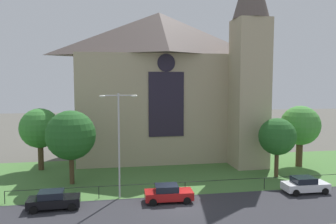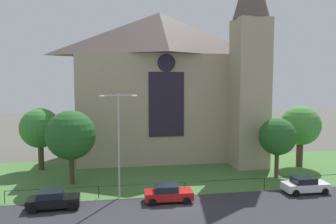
# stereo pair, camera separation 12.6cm
# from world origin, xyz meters

# --- Properties ---
(ground) EXTENTS (160.00, 160.00, 0.00)m
(ground) POSITION_xyz_m (0.00, 10.00, 0.00)
(ground) COLOR #56544C
(road_asphalt) EXTENTS (120.00, 8.00, 0.01)m
(road_asphalt) POSITION_xyz_m (0.00, -2.00, 0.00)
(road_asphalt) COLOR #2D2D33
(road_asphalt) RESTS_ON ground
(grass_verge) EXTENTS (120.00, 20.00, 0.01)m
(grass_verge) POSITION_xyz_m (0.00, 8.00, 0.00)
(grass_verge) COLOR #477538
(grass_verge) RESTS_ON ground
(church_building) EXTENTS (23.20, 16.20, 26.00)m
(church_building) POSITION_xyz_m (1.92, 18.69, 10.27)
(church_building) COLOR tan
(church_building) RESTS_ON ground
(iron_railing) EXTENTS (31.95, 0.07, 1.13)m
(iron_railing) POSITION_xyz_m (1.14, 2.50, 0.98)
(iron_railing) COLOR black
(iron_railing) RESTS_ON ground
(tree_left_far) EXTENTS (4.70, 4.70, 7.38)m
(tree_left_far) POSITION_xyz_m (-13.94, 13.83, 4.99)
(tree_left_far) COLOR #4C3823
(tree_left_far) RESTS_ON ground
(tree_left_near) EXTENTS (5.06, 5.06, 7.61)m
(tree_left_near) POSITION_xyz_m (-9.70, 7.47, 5.06)
(tree_left_near) COLOR #4C3823
(tree_left_near) RESTS_ON ground
(tree_right_far) EXTENTS (4.85, 4.85, 7.55)m
(tree_right_far) POSITION_xyz_m (17.43, 10.23, 5.06)
(tree_right_far) COLOR #4C3823
(tree_right_far) RESTS_ON ground
(tree_right_near) EXTENTS (4.08, 4.08, 6.53)m
(tree_right_near) POSITION_xyz_m (12.41, 6.41, 4.46)
(tree_right_near) COLOR #4C3823
(tree_right_near) RESTS_ON ground
(streetlamp_near) EXTENTS (3.37, 0.26, 9.50)m
(streetlamp_near) POSITION_xyz_m (-4.97, 2.40, 5.92)
(streetlamp_near) COLOR #B2B2B7
(streetlamp_near) RESTS_ON ground
(parked_car_black) EXTENTS (4.27, 2.16, 1.51)m
(parked_car_black) POSITION_xyz_m (-10.46, 0.63, 0.74)
(parked_car_black) COLOR black
(parked_car_black) RESTS_ON ground
(parked_car_red) EXTENTS (4.27, 2.16, 1.51)m
(parked_car_red) POSITION_xyz_m (-0.79, 0.65, 0.74)
(parked_car_red) COLOR #B21919
(parked_car_red) RESTS_ON ground
(parked_car_white) EXTENTS (4.21, 2.05, 1.51)m
(parked_car_white) POSITION_xyz_m (12.44, 0.85, 0.74)
(parked_car_white) COLOR silver
(parked_car_white) RESTS_ON ground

